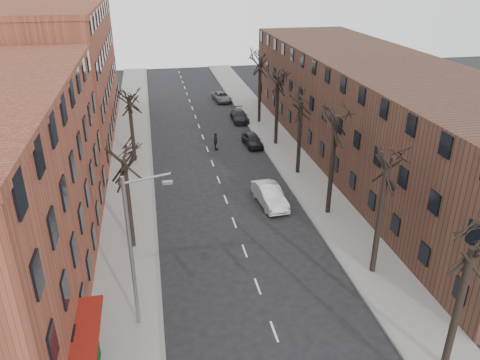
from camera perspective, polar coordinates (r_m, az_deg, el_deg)
sidewalk_left at (r=49.34m, az=-13.11°, el=2.70°), size 4.00×90.00×0.15m
sidewalk_right at (r=51.12m, az=5.09°, el=4.06°), size 4.00×90.00×0.15m
building_left_far at (r=56.92m, az=-21.88°, el=11.84°), size 12.00×28.00×14.00m
building_right at (r=48.03m, az=16.28°, el=7.99°), size 12.00×50.00×10.00m
tree_right_b at (r=32.02m, az=15.77°, el=-10.76°), size 5.20×5.20×10.80m
tree_right_c at (r=38.14m, az=10.62°, el=-4.02°), size 5.20×5.20×11.60m
tree_right_d at (r=44.86m, az=7.01°, el=0.81°), size 5.20×5.20×10.00m
tree_right_e at (r=51.94m, az=4.36°, el=4.35°), size 5.20×5.20×10.80m
tree_right_f at (r=59.25m, az=2.34°, el=7.02°), size 5.20×5.20×11.60m
tree_left_a at (r=34.14m, az=-12.85°, el=-7.96°), size 5.20×5.20×9.50m
tree_left_b at (r=48.42m, az=-12.65°, el=2.22°), size 5.20×5.20×9.50m
streetlight at (r=24.68m, az=-12.81°, el=-8.02°), size 2.45×0.22×9.03m
silver_sedan at (r=38.56m, az=3.64°, el=-1.90°), size 2.21×5.12×1.64m
parked_car_near at (r=51.19m, az=1.51°, el=4.93°), size 1.96×4.22×1.40m
parked_car_mid at (r=59.61m, az=-0.07°, el=7.84°), size 2.00×4.75×1.37m
parked_car_far at (r=68.70m, az=-2.24°, el=10.09°), size 2.59×4.80×1.28m
pedestrian_crossing at (r=49.99m, az=-2.99°, el=4.72°), size 0.62×1.18×1.92m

